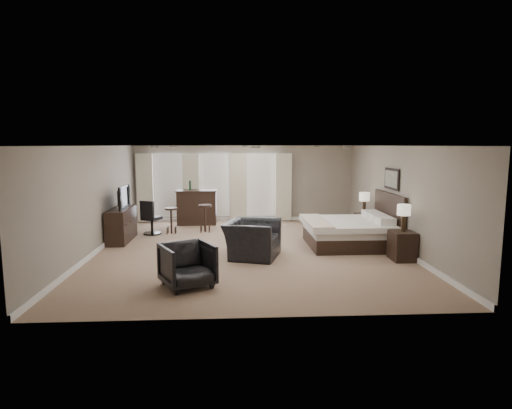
{
  "coord_description": "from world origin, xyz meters",
  "views": [
    {
      "loc": [
        -0.41,
        -10.47,
        2.62
      ],
      "look_at": [
        0.2,
        0.4,
        1.1
      ],
      "focal_mm": 30.0,
      "sensor_mm": 36.0,
      "label": 1
    }
  ],
  "objects": [
    {
      "name": "tv",
      "position": [
        -3.45,
        1.24,
        0.97
      ],
      "size": [
        0.62,
        1.08,
        0.14
      ],
      "primitive_type": "imported",
      "rotation": [
        0.0,
        0.0,
        1.57
      ],
      "color": "black",
      "rests_on": "dresser"
    },
    {
      "name": "desk_chair",
      "position": [
        -2.78,
        2.08,
        0.51
      ],
      "size": [
        0.69,
        0.69,
        1.02
      ],
      "primitive_type": "cube",
      "rotation": [
        0.0,
        0.0,
        2.7
      ],
      "color": "black",
      "rests_on": "ground"
    },
    {
      "name": "bar_stool_left",
      "position": [
        -2.22,
        2.15,
        0.39
      ],
      "size": [
        0.48,
        0.48,
        0.78
      ],
      "primitive_type": "cube",
      "rotation": [
        0.0,
        0.0,
        -0.38
      ],
      "color": "black",
      "rests_on": "ground"
    },
    {
      "name": "bar_counter",
      "position": [
        -1.58,
        3.66,
        0.58
      ],
      "size": [
        1.32,
        0.69,
        1.15
      ],
      "primitive_type": "cube",
      "color": "black",
      "rests_on": "ground"
    },
    {
      "name": "armchair_far",
      "position": [
        -1.25,
        -2.72,
        0.45
      ],
      "size": [
        1.15,
        1.13,
        0.9
      ],
      "primitive_type": "imported",
      "rotation": [
        0.0,
        0.0,
        0.47
      ],
      "color": "black",
      "rests_on": "ground"
    },
    {
      "name": "armchair_near",
      "position": [
        0.06,
        -0.64,
        0.57
      ],
      "size": [
        1.21,
        1.51,
        1.15
      ],
      "primitive_type": "imported",
      "rotation": [
        0.0,
        0.0,
        1.27
      ],
      "color": "black",
      "rests_on": "ground"
    },
    {
      "name": "nightstand_far",
      "position": [
        3.47,
        1.78,
        0.3
      ],
      "size": [
        0.45,
        0.55,
        0.6
      ],
      "primitive_type": "cube",
      "color": "black",
      "rests_on": "ground"
    },
    {
      "name": "nightstand_near",
      "position": [
        3.47,
        -1.12,
        0.33
      ],
      "size": [
        0.5,
        0.61,
        0.67
      ],
      "primitive_type": "cube",
      "color": "black",
      "rests_on": "ground"
    },
    {
      "name": "wall_art",
      "position": [
        3.7,
        0.33,
        1.75
      ],
      "size": [
        0.04,
        0.96,
        0.56
      ],
      "primitive_type": "cube",
      "color": "slate",
      "rests_on": "room"
    },
    {
      "name": "dresser",
      "position": [
        -3.45,
        1.24,
        0.45
      ],
      "size": [
        0.5,
        1.55,
        0.9
      ],
      "primitive_type": "cube",
      "color": "black",
      "rests_on": "ground"
    },
    {
      "name": "bar_stool_right",
      "position": [
        -1.24,
        2.34,
        0.42
      ],
      "size": [
        0.43,
        0.43,
        0.84
      ],
      "primitive_type": "cube",
      "rotation": [
        0.0,
        0.0,
        0.1
      ],
      "color": "black",
      "rests_on": "ground"
    },
    {
      "name": "bed",
      "position": [
        2.58,
        0.33,
        0.69
      ],
      "size": [
        2.17,
        2.07,
        1.38
      ],
      "primitive_type": "cube",
      "color": "silver",
      "rests_on": "ground"
    },
    {
      "name": "lamp_far",
      "position": [
        3.47,
        1.78,
        0.92
      ],
      "size": [
        0.31,
        0.31,
        0.64
      ],
      "primitive_type": "cube",
      "color": "beige",
      "rests_on": "nightstand_far"
    },
    {
      "name": "window_bay",
      "position": [
        -1.0,
        4.11,
        1.2
      ],
      "size": [
        5.25,
        0.2,
        2.3
      ],
      "color": "silver",
      "rests_on": "room"
    },
    {
      "name": "lamp_near",
      "position": [
        3.47,
        -1.12,
        0.97
      ],
      "size": [
        0.3,
        0.3,
        0.62
      ],
      "primitive_type": "cube",
      "color": "beige",
      "rests_on": "nightstand_near"
    },
    {
      "name": "room",
      "position": [
        0.0,
        0.0,
        1.3
      ],
      "size": [
        7.6,
        8.6,
        2.64
      ],
      "color": "#876B55",
      "rests_on": "ground"
    }
  ]
}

